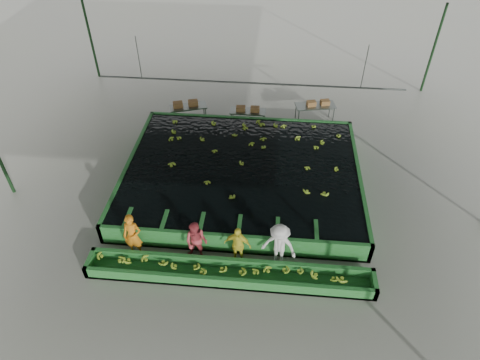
# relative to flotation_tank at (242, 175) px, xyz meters

# --- Properties ---
(ground) EXTENTS (80.00, 80.00, 0.00)m
(ground) POSITION_rel_flotation_tank_xyz_m (0.00, -1.50, -0.45)
(ground) COLOR gray
(ground) RESTS_ON ground
(shed_roof) EXTENTS (20.00, 22.00, 0.04)m
(shed_roof) POSITION_rel_flotation_tank_xyz_m (0.00, -1.50, 4.55)
(shed_roof) COLOR gray
(shed_roof) RESTS_ON shed_posts
(shed_posts) EXTENTS (20.00, 22.00, 5.00)m
(shed_posts) POSITION_rel_flotation_tank_xyz_m (0.00, -1.50, 2.05)
(shed_posts) COLOR black
(shed_posts) RESTS_ON ground
(flotation_tank) EXTENTS (10.00, 8.00, 0.90)m
(flotation_tank) POSITION_rel_flotation_tank_xyz_m (0.00, 0.00, 0.00)
(flotation_tank) COLOR #236929
(flotation_tank) RESTS_ON ground
(tank_water) EXTENTS (9.70, 7.70, 0.00)m
(tank_water) POSITION_rel_flotation_tank_xyz_m (0.00, -0.00, 0.40)
(tank_water) COLOR black
(tank_water) RESTS_ON flotation_tank
(sorting_trough) EXTENTS (10.00, 1.00, 0.50)m
(sorting_trough) POSITION_rel_flotation_tank_xyz_m (0.00, -5.10, -0.20)
(sorting_trough) COLOR #236929
(sorting_trough) RESTS_ON ground
(cableway_rail) EXTENTS (0.08, 0.08, 14.00)m
(cableway_rail) POSITION_rel_flotation_tank_xyz_m (0.00, 3.50, 2.55)
(cableway_rail) COLOR #59605B
(cableway_rail) RESTS_ON shed_roof
(rail_hanger_left) EXTENTS (0.04, 0.04, 2.00)m
(rail_hanger_left) POSITION_rel_flotation_tank_xyz_m (-5.00, 3.50, 3.55)
(rail_hanger_left) COLOR #59605B
(rail_hanger_left) RESTS_ON shed_roof
(rail_hanger_right) EXTENTS (0.04, 0.04, 2.00)m
(rail_hanger_right) POSITION_rel_flotation_tank_xyz_m (5.00, 3.50, 3.55)
(rail_hanger_right) COLOR #59605B
(rail_hanger_right) RESTS_ON shed_roof
(worker_a) EXTENTS (0.68, 0.45, 1.85)m
(worker_a) POSITION_rel_flotation_tank_xyz_m (-3.52, -4.30, 0.48)
(worker_a) COLOR orange
(worker_a) RESTS_ON ground
(worker_b) EXTENTS (0.92, 0.77, 1.71)m
(worker_b) POSITION_rel_flotation_tank_xyz_m (-1.24, -4.30, 0.40)
(worker_b) COLOR #AD373E
(worker_b) RESTS_ON ground
(worker_c) EXTENTS (1.01, 0.53, 1.65)m
(worker_c) POSITION_rel_flotation_tank_xyz_m (0.22, -4.30, 0.37)
(worker_c) COLOR yellow
(worker_c) RESTS_ON ground
(worker_d) EXTENTS (1.36, 0.99, 1.89)m
(worker_d) POSITION_rel_flotation_tank_xyz_m (1.67, -4.30, 0.50)
(worker_d) COLOR silver
(worker_d) RESTS_ON ground
(packing_table_left) EXTENTS (2.02, 1.30, 0.85)m
(packing_table_left) POSITION_rel_flotation_tank_xyz_m (-3.23, 4.76, -0.02)
(packing_table_left) COLOR #59605B
(packing_table_left) RESTS_ON ground
(packing_table_mid) EXTENTS (1.83, 0.77, 0.83)m
(packing_table_mid) POSITION_rel_flotation_tank_xyz_m (-0.12, 4.65, -0.04)
(packing_table_mid) COLOR #59605B
(packing_table_mid) RESTS_ON ground
(packing_table_right) EXTENTS (2.15, 1.19, 0.92)m
(packing_table_right) POSITION_rel_flotation_tank_xyz_m (3.31, 5.37, 0.01)
(packing_table_right) COLOR #59605B
(packing_table_right) RESTS_ON ground
(box_stack_left) EXTENTS (1.32, 0.73, 0.27)m
(box_stack_left) POSITION_rel_flotation_tank_xyz_m (-3.36, 4.75, 0.41)
(box_stack_left) COLOR brown
(box_stack_left) RESTS_ON packing_table_left
(box_stack_mid) EXTENTS (1.19, 0.35, 0.25)m
(box_stack_mid) POSITION_rel_flotation_tank_xyz_m (-0.13, 4.61, 0.38)
(box_stack_mid) COLOR brown
(box_stack_mid) RESTS_ON packing_table_mid
(box_stack_right) EXTENTS (1.22, 0.61, 0.25)m
(box_stack_right) POSITION_rel_flotation_tank_xyz_m (3.43, 5.38, 0.48)
(box_stack_right) COLOR brown
(box_stack_right) RESTS_ON packing_table_right
(floating_bananas) EXTENTS (8.76, 5.98, 0.12)m
(floating_bananas) POSITION_rel_flotation_tank_xyz_m (0.00, 0.80, 0.40)
(floating_bananas) COLOR #84AB26
(floating_bananas) RESTS_ON tank_water
(trough_bananas) EXTENTS (8.44, 0.56, 0.11)m
(trough_bananas) POSITION_rel_flotation_tank_xyz_m (0.00, -5.10, -0.05)
(trough_bananas) COLOR #84AB26
(trough_bananas) RESTS_ON sorting_trough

